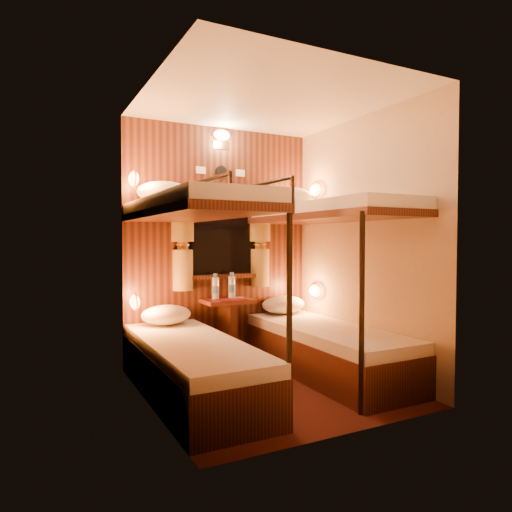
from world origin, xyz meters
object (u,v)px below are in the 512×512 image
bottle_right (232,287)px  table (228,322)px  bunk_right (326,315)px  bottle_left (215,288)px  bunk_left (192,327)px

bottle_right → table: bearing=-150.1°
bunk_right → table: bearing=129.7°
bunk_right → table: 1.02m
bottle_left → bottle_right: 0.17m
table → bottle_left: size_ratio=2.51×
bunk_right → bunk_left: bearing=180.0°
bunk_right → bottle_left: bearing=132.7°
bunk_right → bottle_right: bearing=125.8°
bunk_left → bottle_right: bearing=49.0°
bunk_left → bottle_right: bunk_left is taller
bunk_right → bottle_right: bunk_right is taller
bunk_right → bottle_left: size_ratio=7.28×
bottle_left → table: bearing=-21.9°
bunk_left → bunk_right: bearing=0.0°
table → bottle_left: bottle_left is taller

